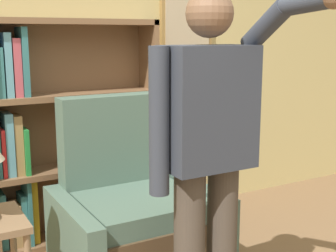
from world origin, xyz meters
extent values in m
cube|color=tan|center=(0.00, 2.03, 1.40)|extent=(8.00, 0.06, 2.80)
cube|color=olive|center=(0.87, 1.98, 1.64)|extent=(0.48, 0.04, 0.56)
cube|color=tan|center=(0.87, 1.96, 1.64)|extent=(0.42, 0.01, 0.50)
cube|color=brown|center=(0.45, 1.85, 0.80)|extent=(0.04, 0.28, 1.60)
cube|color=brown|center=(-0.15, 1.98, 0.80)|extent=(1.24, 0.01, 1.60)
cube|color=brown|center=(-0.15, 1.85, 0.02)|extent=(1.24, 0.28, 0.04)
cube|color=brown|center=(-0.15, 1.85, 0.53)|extent=(1.24, 0.28, 0.04)
cube|color=brown|center=(-0.15, 1.85, 1.07)|extent=(1.24, 0.28, 0.04)
cube|color=brown|center=(-0.15, 1.85, 1.58)|extent=(1.24, 0.28, 0.04)
cube|color=#337070|center=(-0.70, 1.85, 0.24)|extent=(0.04, 0.16, 0.39)
cube|color=black|center=(-0.66, 1.85, 0.20)|extent=(0.03, 0.17, 0.32)
cube|color=#9E7A47|center=(-0.61, 1.85, 0.19)|extent=(0.05, 0.17, 0.30)
cube|color=#337070|center=(-0.56, 1.85, 0.22)|extent=(0.04, 0.17, 0.36)
cube|color=#337070|center=(-0.52, 1.85, 0.28)|extent=(0.03, 0.22, 0.47)
cube|color=gold|center=(-0.48, 1.85, 0.28)|extent=(0.04, 0.16, 0.47)
cube|color=red|center=(-0.66, 1.85, 0.72)|extent=(0.03, 0.18, 0.32)
cube|color=#5B99A8|center=(-0.62, 1.85, 0.77)|extent=(0.05, 0.18, 0.43)
cube|color=#9E7A47|center=(-0.56, 1.85, 0.76)|extent=(0.06, 0.17, 0.41)
cube|color=#238438|center=(-0.52, 1.85, 0.71)|extent=(0.03, 0.22, 0.32)
cube|color=#5B99A8|center=(-0.60, 1.85, 1.30)|extent=(0.05, 0.19, 0.42)
cube|color=#BC4C56|center=(-0.54, 1.85, 1.28)|extent=(0.05, 0.19, 0.38)
cube|color=#337070|center=(-0.49, 1.85, 1.31)|extent=(0.04, 0.21, 0.46)
cube|color=#4C3823|center=(-0.04, 1.06, 0.21)|extent=(0.72, 0.73, 0.43)
cube|color=#4C6656|center=(-0.04, 1.02, 0.49)|extent=(0.68, 0.61, 0.12)
cube|color=#4C6656|center=(-0.04, 1.39, 0.66)|extent=(0.72, 0.16, 0.90)
cube|color=#4C6656|center=(-0.45, 1.06, 0.28)|extent=(0.10, 0.81, 0.56)
cube|color=#4C6656|center=(0.37, 1.06, 0.28)|extent=(0.10, 0.81, 0.56)
cylinder|color=#473D33|center=(0.10, 0.40, 0.44)|extent=(0.15, 0.15, 0.88)
cube|color=#333842|center=(0.01, 0.40, 1.16)|extent=(0.42, 0.24, 0.56)
sphere|color=brown|center=(0.01, 0.40, 1.58)|extent=(0.22, 0.22, 0.22)
cylinder|color=#333842|center=(-0.25, 0.40, 1.12)|extent=(0.09, 0.09, 0.65)
cylinder|color=#333842|center=(0.23, 0.28, 1.53)|extent=(0.09, 0.28, 0.23)
cylinder|color=#333842|center=(0.23, 0.04, 1.62)|extent=(0.08, 0.27, 0.10)
camera|label=1|loc=(-1.19, -1.35, 1.50)|focal=50.00mm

